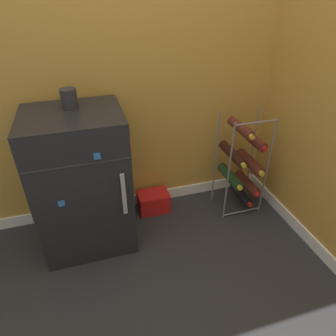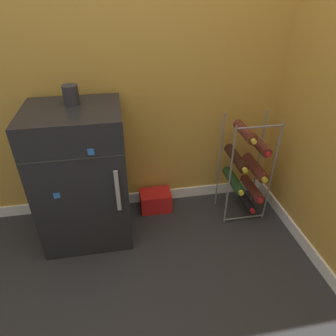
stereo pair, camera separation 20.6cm
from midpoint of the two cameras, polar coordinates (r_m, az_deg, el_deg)
ground_plane at (r=2.09m, az=-2.06°, el=-16.48°), size 14.00×14.00×0.00m
wall_back at (r=2.04m, az=-7.91°, el=22.65°), size 6.90×0.07×2.50m
mini_fridge at (r=2.02m, az=-18.79°, el=-2.72°), size 0.57×0.52×0.94m
wine_rack at (r=2.29m, az=11.52°, el=0.63°), size 0.33×0.33×0.80m
soda_box at (r=2.39m, az=-5.28°, el=-6.45°), size 0.24×0.17×0.16m
fridge_top_cup at (r=1.86m, az=-21.46°, el=12.12°), size 0.09×0.09×0.11m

